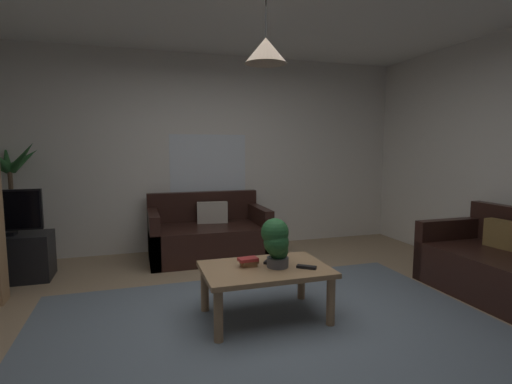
% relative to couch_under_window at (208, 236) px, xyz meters
% --- Properties ---
extents(floor, '(5.72, 5.18, 0.02)m').
position_rel_couch_under_window_xyz_m(floor, '(0.09, -2.09, -0.28)').
color(floor, '#9E8466').
rests_on(floor, ground).
extents(rug, '(3.72, 2.85, 0.01)m').
position_rel_couch_under_window_xyz_m(rug, '(0.09, -2.29, -0.27)').
color(rug, slate).
rests_on(rug, ground).
extents(wall_back, '(5.84, 0.06, 2.68)m').
position_rel_couch_under_window_xyz_m(wall_back, '(0.09, 0.52, 1.07)').
color(wall_back, silver).
rests_on(wall_back, ground).
extents(window_pane, '(1.06, 0.01, 0.97)m').
position_rel_couch_under_window_xyz_m(window_pane, '(0.11, 0.49, 0.84)').
color(window_pane, white).
extents(couch_under_window, '(1.48, 0.87, 0.82)m').
position_rel_couch_under_window_xyz_m(couch_under_window, '(0.00, 0.00, 0.00)').
color(couch_under_window, black).
rests_on(couch_under_window, ground).
extents(couch_right_side, '(0.87, 1.40, 0.82)m').
position_rel_couch_under_window_xyz_m(couch_right_side, '(2.46, -2.17, 0.00)').
color(couch_right_side, black).
rests_on(couch_right_side, ground).
extents(coffee_table, '(1.03, 0.69, 0.44)m').
position_rel_couch_under_window_xyz_m(coffee_table, '(0.13, -1.93, 0.10)').
color(coffee_table, '#A87F56').
rests_on(coffee_table, ground).
extents(book_on_table_0, '(0.13, 0.10, 0.02)m').
position_rel_couch_under_window_xyz_m(book_on_table_0, '(0.00, -1.86, 0.18)').
color(book_on_table_0, '#99663F').
rests_on(book_on_table_0, coffee_table).
extents(book_on_table_1, '(0.16, 0.12, 0.02)m').
position_rel_couch_under_window_xyz_m(book_on_table_1, '(0.00, -1.87, 0.20)').
color(book_on_table_1, '#99663F').
rests_on(book_on_table_1, coffee_table).
extents(book_on_table_2, '(0.17, 0.11, 0.03)m').
position_rel_couch_under_window_xyz_m(book_on_table_2, '(-0.01, -1.88, 0.23)').
color(book_on_table_2, '#B22D2D').
rests_on(book_on_table_2, coffee_table).
extents(remote_on_table_0, '(0.16, 0.14, 0.02)m').
position_rel_couch_under_window_xyz_m(remote_on_table_0, '(0.44, -2.07, 0.18)').
color(remote_on_table_0, black).
rests_on(remote_on_table_0, coffee_table).
extents(remote_on_table_1, '(0.14, 0.16, 0.02)m').
position_rel_couch_under_window_xyz_m(remote_on_table_1, '(0.20, -1.81, 0.18)').
color(remote_on_table_1, black).
rests_on(remote_on_table_1, coffee_table).
extents(potted_plant_on_table, '(0.23, 0.24, 0.41)m').
position_rel_couch_under_window_xyz_m(potted_plant_on_table, '(0.20, -1.97, 0.39)').
color(potted_plant_on_table, '#4C4C51').
rests_on(potted_plant_on_table, coffee_table).
extents(tv_stand, '(0.90, 0.44, 0.50)m').
position_rel_couch_under_window_xyz_m(tv_stand, '(-2.22, -0.26, -0.02)').
color(tv_stand, black).
rests_on(tv_stand, ground).
extents(tv, '(0.77, 0.16, 0.48)m').
position_rel_couch_under_window_xyz_m(tv, '(-2.22, -0.28, 0.47)').
color(tv, black).
rests_on(tv, tv_stand).
extents(potted_palm_corner, '(0.74, 0.78, 1.53)m').
position_rel_couch_under_window_xyz_m(potted_palm_corner, '(-2.25, 0.24, 0.44)').
color(potted_palm_corner, '#4C4C51').
rests_on(potted_palm_corner, ground).
extents(pendant_lamp, '(0.33, 0.33, 0.61)m').
position_rel_couch_under_window_xyz_m(pendant_lamp, '(0.13, -1.93, 1.90)').
color(pendant_lamp, black).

